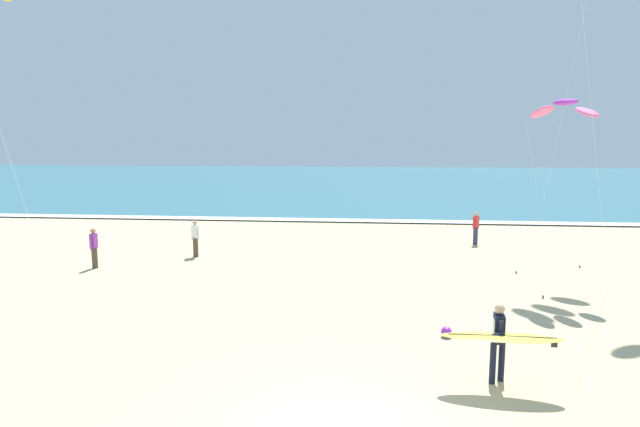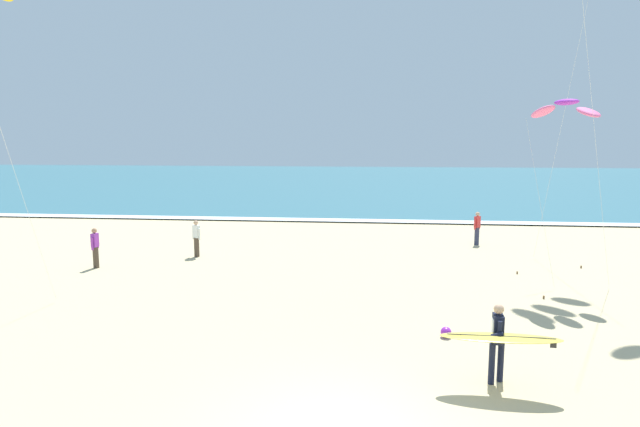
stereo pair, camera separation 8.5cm
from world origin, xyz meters
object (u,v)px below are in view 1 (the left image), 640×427
Objects in this scene: bystander_red_top at (476,228)px; beach_ball at (446,332)px; kite_arc_violet_far at (565,109)px; bystander_purple_top at (94,248)px; surfer_lead at (500,337)px; bystander_white_top at (195,238)px.

bystander_red_top is 12.61m from beach_ball.
kite_arc_violet_far is 17.80m from bystander_purple_top.
bystander_purple_top is (-16.97, 1.38, -5.20)m from kite_arc_violet_far.
kite_arc_violet_far is at bearing -81.34° from bystander_red_top.
kite_arc_violet_far is 8.59m from beach_ball.
surfer_lead is at bearing -115.66° from kite_arc_violet_far.
surfer_lead is 0.38× the size of kite_arc_violet_far.
bystander_purple_top is 5.68× the size of beach_ball.
beach_ball is (9.46, -8.35, -0.67)m from bystander_white_top.
bystander_white_top is (-13.66, 3.68, -5.20)m from kite_arc_violet_far.
beach_ball is (-0.69, 2.64, -0.91)m from surfer_lead.
bystander_white_top is 12.64m from beach_ball.
kite_arc_violet_far is 3.98× the size of bystander_purple_top.
surfer_lead is 15.04m from bystander_red_top.
bystander_red_top is 16.98m from bystander_purple_top.
beach_ball is at bearing -41.43° from bystander_white_top.
bystander_red_top reaches higher than beach_ball.
kite_arc_violet_far is 3.98× the size of bystander_white_top.
bystander_red_top is (2.36, 14.85, -0.24)m from surfer_lead.
kite_arc_violet_far is at bearing -4.65° from bystander_purple_top.
bystander_white_top is at bearing 138.57° from beach_ball.
bystander_white_top is (-10.15, 10.99, -0.24)m from surfer_lead.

